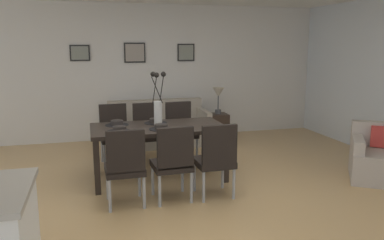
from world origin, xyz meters
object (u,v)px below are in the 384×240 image
object	(u,v)px
centerpiece_vase	(158,105)
armchair	(382,159)
framed_picture_left	(80,53)
side_table	(218,127)
bowl_far_right	(156,120)
dining_table	(158,132)
dining_chair_far_right	(148,129)
table_lamp	(218,95)
bowl_near_left	(119,128)
framed_picture_right	(186,52)
bowl_far_left	(161,126)
dining_chair_near_right	(114,131)
bowl_near_right	(117,122)
dining_chair_mid_left	(216,157)
dining_chair_mid_right	(180,128)
framed_picture_center	(135,53)
sofa	(158,129)
dining_chair_far_left	(173,160)
dining_chair_near_left	(125,164)

from	to	relation	value
centerpiece_vase	armchair	bearing A→B (deg)	-15.96
centerpiece_vase	framed_picture_left	size ratio (longest dim) A/B	2.05
centerpiece_vase	side_table	bearing A→B (deg)	51.25
bowl_far_right	side_table	xyz separation A→B (m)	(1.51, 1.67, -0.52)
dining_table	armchair	distance (m)	3.10
dining_chair_far_right	framed_picture_left	xyz separation A→B (m)	(-1.00, 1.57, 1.17)
centerpiece_vase	table_lamp	xyz separation A→B (m)	(1.51, 1.88, -0.13)
bowl_near_left	framed_picture_right	world-z (taller)	framed_picture_right
bowl_far_left	bowl_far_right	distance (m)	0.42
side_table	dining_table	bearing A→B (deg)	-128.75
dining_chair_near_right	bowl_near_right	distance (m)	0.72
dining_chair_mid_left	dining_chair_mid_right	xyz separation A→B (m)	(-0.03, 1.72, 0.00)
framed_picture_center	table_lamp	bearing A→B (deg)	-20.18
bowl_near_right	table_lamp	bearing A→B (deg)	39.21
dining_chair_mid_left	bowl_far_left	xyz separation A→B (m)	(-0.54, 0.66, 0.27)
dining_chair_mid_right	framed_picture_center	size ratio (longest dim) A/B	2.28
bowl_far_left	framed_picture_right	world-z (taller)	framed_picture_right
dining_chair_far_right	bowl_far_right	xyz separation A→B (m)	(0.02, -0.65, 0.27)
bowl_near_right	bowl_far_left	world-z (taller)	same
dining_table	bowl_far_left	size ratio (longest dim) A/B	10.59
dining_table	bowl_near_right	bearing A→B (deg)	158.97
bowl_near_left	bowl_far_left	size ratio (longest dim) A/B	1.00
dining_chair_mid_right	sofa	bearing A→B (deg)	99.57
framed_picture_right	dining_chair_far_left	bearing A→B (deg)	-106.85
framed_picture_left	framed_picture_right	xyz separation A→B (m)	(2.02, -0.00, 0.00)
dining_chair_near_left	dining_chair_near_right	world-z (taller)	same
dining_chair_far_left	side_table	distance (m)	3.13
dining_chair_mid_left	framed_picture_right	size ratio (longest dim) A/B	2.70
dining_chair_near_left	dining_chair_far_left	bearing A→B (deg)	1.08
dining_chair_far_right	bowl_near_left	xyz separation A→B (m)	(-0.52, -1.07, 0.27)
sofa	armchair	bearing A→B (deg)	-46.21
framed_picture_left	dining_chair_near_right	bearing A→B (deg)	-72.99
bowl_near_right	bowl_far_right	world-z (taller)	same
dining_chair_far_right	framed_picture_center	world-z (taller)	framed_picture_center
dining_chair_mid_right	framed_picture_right	world-z (taller)	framed_picture_right
dining_chair_mid_left	dining_chair_mid_right	world-z (taller)	same
table_lamp	sofa	bearing A→B (deg)	179.47
bowl_near_left	dining_chair_near_left	bearing A→B (deg)	-89.82
armchair	framed_picture_center	distance (m)	4.63
dining_chair_near_left	dining_chair_mid_left	distance (m)	1.08
bowl_far_left	dining_chair_far_right	bearing A→B (deg)	90.81
framed_picture_left	framed_picture_right	bearing A→B (deg)	-0.00
dining_chair_far_right	bowl_far_left	size ratio (longest dim) A/B	5.41
bowl_far_right	dining_chair_far_left	bearing A→B (deg)	-89.18
dining_chair_near_right	dining_chair_mid_right	world-z (taller)	same
dining_table	framed_picture_center	size ratio (longest dim) A/B	4.46
table_lamp	framed_picture_left	distance (m)	2.70
dining_chair_mid_right	armchair	distance (m)	2.98
dining_chair_near_right	dining_chair_near_left	bearing A→B (deg)	-90.07
bowl_near_right	framed_picture_right	bearing A→B (deg)	55.11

